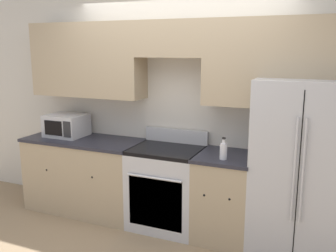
{
  "coord_description": "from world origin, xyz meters",
  "views": [
    {
      "loc": [
        1.55,
        -3.3,
        1.99
      ],
      "look_at": [
        0.0,
        0.31,
        1.16
      ],
      "focal_mm": 40.0,
      "sensor_mm": 36.0,
      "label": 1
    }
  ],
  "objects_px": {
    "refrigerator": "(301,167)",
    "bottle": "(223,151)",
    "oven_range": "(167,187)",
    "microwave": "(67,125)"
  },
  "relations": [
    {
      "from": "microwave",
      "to": "bottle",
      "type": "distance_m",
      "value": 2.05
    },
    {
      "from": "oven_range",
      "to": "refrigerator",
      "type": "xyz_separation_m",
      "value": [
        1.39,
        0.06,
        0.39
      ]
    },
    {
      "from": "refrigerator",
      "to": "bottle",
      "type": "relative_size",
      "value": 7.72
    },
    {
      "from": "refrigerator",
      "to": "microwave",
      "type": "height_order",
      "value": "refrigerator"
    },
    {
      "from": "refrigerator",
      "to": "oven_range",
      "type": "bearing_deg",
      "value": -177.37
    },
    {
      "from": "refrigerator",
      "to": "bottle",
      "type": "height_order",
      "value": "refrigerator"
    },
    {
      "from": "oven_range",
      "to": "microwave",
      "type": "distance_m",
      "value": 1.49
    },
    {
      "from": "oven_range",
      "to": "bottle",
      "type": "height_order",
      "value": "bottle"
    },
    {
      "from": "oven_range",
      "to": "microwave",
      "type": "xyz_separation_m",
      "value": [
        -1.37,
        0.05,
        0.58
      ]
    },
    {
      "from": "oven_range",
      "to": "microwave",
      "type": "height_order",
      "value": "microwave"
    }
  ]
}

